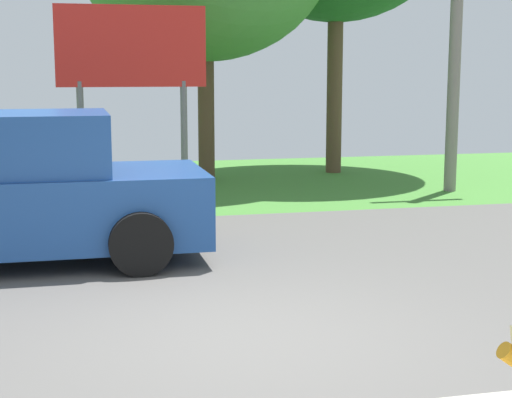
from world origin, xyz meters
name	(u,v)px	position (x,y,z in m)	size (l,w,h in m)	color
ground_plane	(199,265)	(0.00, 2.95, -0.05)	(40.00, 22.00, 0.20)	#565451
utility_pole	(456,28)	(5.85, 7.65, 3.19)	(1.80, 0.24, 6.04)	gray
roadside_billboard	(132,61)	(-0.43, 7.36, 2.55)	(2.60, 0.12, 3.50)	slate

